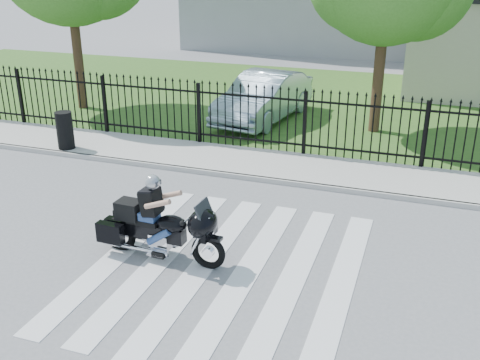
% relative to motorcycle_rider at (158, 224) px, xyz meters
% --- Properties ---
extents(ground, '(120.00, 120.00, 0.00)m').
position_rel_motorcycle_rider_xyz_m(ground, '(1.25, 0.02, -0.66)').
color(ground, slate).
rests_on(ground, ground).
extents(crosswalk, '(5.00, 5.50, 0.01)m').
position_rel_motorcycle_rider_xyz_m(crosswalk, '(1.25, 0.02, -0.66)').
color(crosswalk, silver).
rests_on(crosswalk, ground).
extents(sidewalk, '(40.00, 2.00, 0.12)m').
position_rel_motorcycle_rider_xyz_m(sidewalk, '(1.25, 5.02, -0.60)').
color(sidewalk, '#ADAAA3').
rests_on(sidewalk, ground).
extents(curb, '(40.00, 0.12, 0.12)m').
position_rel_motorcycle_rider_xyz_m(curb, '(1.25, 4.02, -0.60)').
color(curb, '#ADAAA3').
rests_on(curb, ground).
extents(grass_strip, '(40.00, 12.00, 0.02)m').
position_rel_motorcycle_rider_xyz_m(grass_strip, '(1.25, 12.02, -0.65)').
color(grass_strip, '#2F591E').
rests_on(grass_strip, ground).
extents(iron_fence, '(26.00, 0.04, 1.80)m').
position_rel_motorcycle_rider_xyz_m(iron_fence, '(1.25, 6.02, 0.24)').
color(iron_fence, black).
rests_on(iron_fence, ground).
extents(motorcycle_rider, '(2.46, 0.80, 1.62)m').
position_rel_motorcycle_rider_xyz_m(motorcycle_rider, '(0.00, 0.00, 0.00)').
color(motorcycle_rider, black).
rests_on(motorcycle_rider, ground).
extents(parked_car, '(2.28, 4.78, 1.51)m').
position_rel_motorcycle_rider_xyz_m(parked_car, '(-0.79, 9.08, 0.11)').
color(parked_car, '#9BB3C3').
rests_on(parked_car, grass_strip).
extents(litter_bin, '(0.51, 0.51, 1.02)m').
position_rel_motorcycle_rider_xyz_m(litter_bin, '(-4.97, 4.32, -0.04)').
color(litter_bin, black).
rests_on(litter_bin, sidewalk).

